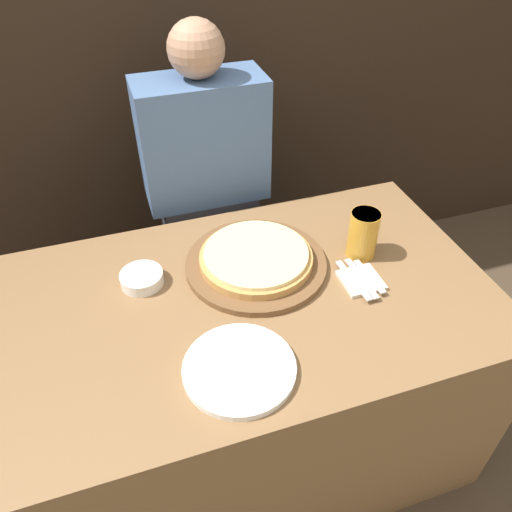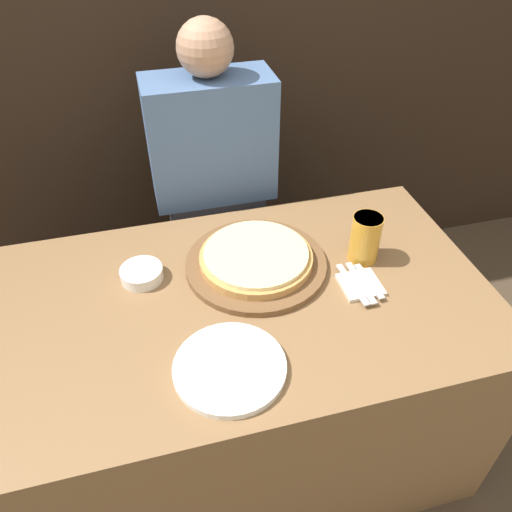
% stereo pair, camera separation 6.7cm
% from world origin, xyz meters
% --- Properties ---
extents(ground_plane, '(12.00, 12.00, 0.00)m').
position_xyz_m(ground_plane, '(0.00, 0.00, 0.00)').
color(ground_plane, '#473828').
extents(dining_table, '(1.40, 0.81, 0.73)m').
position_xyz_m(dining_table, '(0.00, 0.00, 0.36)').
color(dining_table, olive).
rests_on(dining_table, ground_plane).
extents(pizza_on_board, '(0.41, 0.41, 0.06)m').
position_xyz_m(pizza_on_board, '(0.08, 0.11, 0.75)').
color(pizza_on_board, brown).
rests_on(pizza_on_board, dining_table).
extents(beer_glass, '(0.09, 0.09, 0.15)m').
position_xyz_m(beer_glass, '(0.40, 0.07, 0.81)').
color(beer_glass, gold).
rests_on(beer_glass, dining_table).
extents(dinner_plate, '(0.27, 0.27, 0.02)m').
position_xyz_m(dinner_plate, '(-0.08, -0.23, 0.74)').
color(dinner_plate, white).
rests_on(dinner_plate, dining_table).
extents(side_bowl, '(0.12, 0.12, 0.04)m').
position_xyz_m(side_bowl, '(-0.25, 0.15, 0.75)').
color(side_bowl, white).
rests_on(side_bowl, dining_table).
extents(napkin_stack, '(0.11, 0.11, 0.01)m').
position_xyz_m(napkin_stack, '(0.34, -0.04, 0.73)').
color(napkin_stack, beige).
rests_on(napkin_stack, dining_table).
extents(fork, '(0.03, 0.17, 0.00)m').
position_xyz_m(fork, '(0.32, -0.04, 0.74)').
color(fork, silver).
rests_on(fork, napkin_stack).
extents(dinner_knife, '(0.02, 0.17, 0.00)m').
position_xyz_m(dinner_knife, '(0.34, -0.04, 0.74)').
color(dinner_knife, silver).
rests_on(dinner_knife, napkin_stack).
extents(spoon, '(0.03, 0.15, 0.00)m').
position_xyz_m(spoon, '(0.37, -0.04, 0.74)').
color(spoon, silver).
rests_on(spoon, napkin_stack).
extents(diner_person, '(0.42, 0.20, 1.30)m').
position_xyz_m(diner_person, '(0.04, 0.57, 0.63)').
color(diner_person, '#33333D').
rests_on(diner_person, ground_plane).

